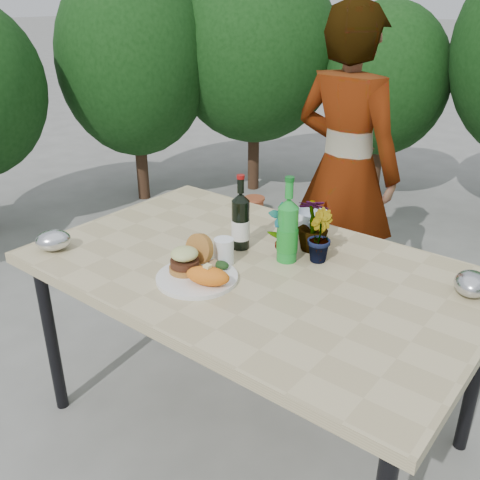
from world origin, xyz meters
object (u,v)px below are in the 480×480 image
Objects in this scene: wine_bottle at (241,222)px; person at (345,170)px; dinner_plate at (197,278)px; patio_table at (254,279)px.

person is at bearing 114.29° from wine_bottle.
person reaches higher than dinner_plate.
wine_bottle is (-0.13, 0.09, 0.16)m from patio_table.
wine_bottle is at bearing 98.00° from person.
dinner_plate is 1.25m from person.
dinner_plate is at bearing -113.60° from patio_table.
patio_table is 1.06m from person.
wine_bottle reaches higher than dinner_plate.
patio_table is 0.98× the size of person.
wine_bottle is at bearing 145.64° from patio_table.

